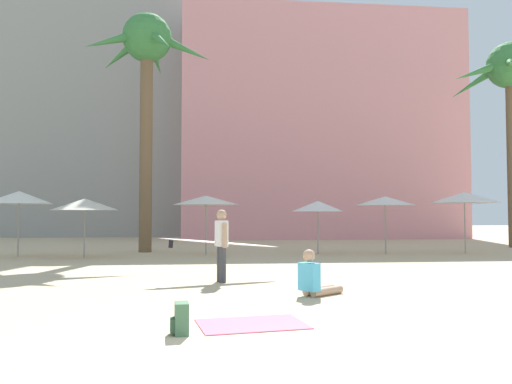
{
  "coord_description": "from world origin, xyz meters",
  "views": [
    {
      "loc": [
        -1.52,
        -5.85,
        1.6
      ],
      "look_at": [
        -0.18,
        7.36,
        2.18
      ],
      "focal_mm": 34.93,
      "sensor_mm": 36.0,
      "label": 1
    }
  ],
  "objects": [
    {
      "name": "ground",
      "position": [
        0.0,
        0.0,
        0.0
      ],
      "size": [
        120.0,
        120.0,
        0.0
      ],
      "primitive_type": "plane",
      "color": "#C6B28C"
    },
    {
      "name": "hotel_pink",
      "position": [
        6.23,
        29.39,
        7.51
      ],
      "size": [
        18.47,
        9.88,
        15.02
      ],
      "primitive_type": "cube",
      "color": "pink",
      "rests_on": "ground"
    },
    {
      "name": "hotel_tower_gray",
      "position": [
        -10.94,
        34.61,
        15.04
      ],
      "size": [
        17.27,
        10.7,
        30.09
      ],
      "primitive_type": "cube",
      "color": "gray",
      "rests_on": "ground"
    },
    {
      "name": "palm_tree_far_left",
      "position": [
        -4.05,
        15.49,
        8.19
      ],
      "size": [
        5.28,
        5.31,
        10.18
      ],
      "color": "brown",
      "rests_on": "ground"
    },
    {
      "name": "palm_tree_left",
      "position": [
        13.14,
        16.6,
        8.14
      ],
      "size": [
        6.06,
        5.51,
        9.93
      ],
      "color": "brown",
      "rests_on": "ground"
    },
    {
      "name": "cafe_umbrella_0",
      "position": [
        5.57,
        13.25,
        2.11
      ],
      "size": [
        2.38,
        2.38,
        2.3
      ],
      "color": "gray",
      "rests_on": "ground"
    },
    {
      "name": "cafe_umbrella_1",
      "position": [
        -5.9,
        12.79,
        1.95
      ],
      "size": [
        2.42,
        2.42,
        2.16
      ],
      "color": "gray",
      "rests_on": "ground"
    },
    {
      "name": "cafe_umbrella_2",
      "position": [
        -1.51,
        13.64,
        2.13
      ],
      "size": [
        2.59,
        2.59,
        2.32
      ],
      "color": "gray",
      "rests_on": "ground"
    },
    {
      "name": "cafe_umbrella_3",
      "position": [
        2.94,
        13.69,
        1.91
      ],
      "size": [
        2.09,
        2.09,
        2.12
      ],
      "color": "gray",
      "rests_on": "ground"
    },
    {
      "name": "cafe_umbrella_4",
      "position": [
        8.96,
        13.42,
        2.27
      ],
      "size": [
        2.7,
        2.7,
        2.49
      ],
      "color": "gray",
      "rests_on": "ground"
    },
    {
      "name": "cafe_umbrella_5",
      "position": [
        -8.43,
        13.43,
        2.21
      ],
      "size": [
        2.41,
        2.41,
        2.45
      ],
      "color": "gray",
      "rests_on": "ground"
    },
    {
      "name": "beach_towel",
      "position": [
        -0.85,
        1.38,
        0.01
      ],
      "size": [
        1.67,
        1.25,
        0.01
      ],
      "primitive_type": "cube",
      "rotation": [
        0.0,
        0.0,
        0.16
      ],
      "color": "#EF6684",
      "rests_on": "ground"
    },
    {
      "name": "backpack",
      "position": [
        -1.85,
        0.89,
        0.2
      ],
      "size": [
        0.26,
        0.32,
        0.42
      ],
      "rotation": [
        0.0,
        0.0,
        3.24
      ],
      "color": "#446E4E",
      "rests_on": "ground"
    },
    {
      "name": "person_near_left",
      "position": [
        -1.15,
        6.03,
        0.92
      ],
      "size": [
        3.01,
        1.14,
        1.7
      ],
      "rotation": [
        0.0,
        0.0,
        0.26
      ],
      "color": "#3D3D42",
      "rests_on": "ground"
    },
    {
      "name": "person_near_right",
      "position": [
        0.6,
        3.74,
        0.32
      ],
      "size": [
        0.97,
        0.85,
        0.91
      ],
      "rotation": [
        0.0,
        0.0,
        0.63
      ],
      "color": "tan",
      "rests_on": "ground"
    }
  ]
}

